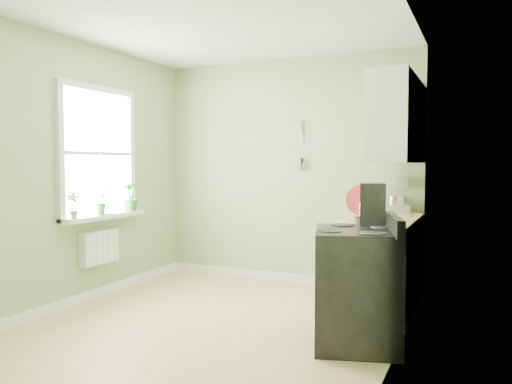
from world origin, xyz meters
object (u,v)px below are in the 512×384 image
at_px(stand_mixer, 398,195).
at_px(coffee_maker, 372,206).
at_px(stove, 357,286).
at_px(kettle, 363,207).

bearing_deg(stand_mixer, coffee_maker, -90.35).
xyz_separation_m(stove, kettle, (-0.21, 1.14, 0.53)).
distance_m(stove, stand_mixer, 1.80).
height_order(stove, kettle, kettle).
bearing_deg(stand_mixer, stove, -91.66).
xyz_separation_m(kettle, coffee_maker, (0.25, -0.78, 0.09)).
bearing_deg(kettle, stove, -79.54).
height_order(kettle, coffee_maker, coffee_maker).
relative_size(stove, kettle, 6.04).
relative_size(stove, coffee_maker, 2.84).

